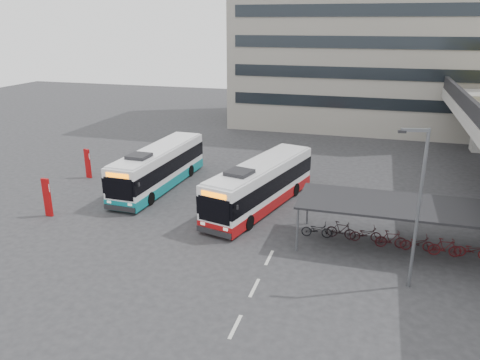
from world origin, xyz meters
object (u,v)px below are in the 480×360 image
(pedestrian, at_px, (130,199))
(lamp_post, at_px, (417,201))
(bus_main, at_px, (261,185))
(bus_teal, at_px, (159,168))

(pedestrian, relative_size, lamp_post, 0.23)
(bus_main, relative_size, lamp_post, 1.51)
(pedestrian, bearing_deg, lamp_post, -78.67)
(bus_main, bearing_deg, lamp_post, -26.35)
(bus_teal, xyz_separation_m, lamp_post, (16.87, -9.27, 2.75))
(bus_main, relative_size, bus_teal, 1.03)
(lamp_post, bearing_deg, pedestrian, 154.20)
(bus_teal, bearing_deg, pedestrian, -84.82)
(bus_main, xyz_separation_m, bus_teal, (-8.05, 1.71, -0.03))
(bus_teal, bearing_deg, bus_main, -9.98)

